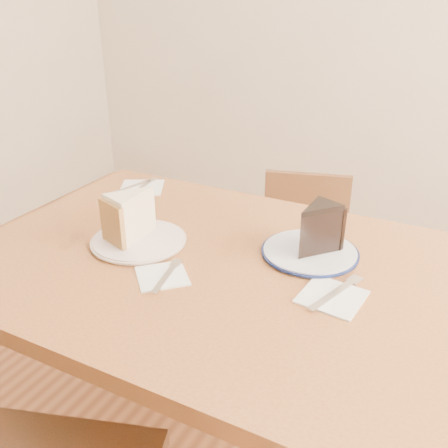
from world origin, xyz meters
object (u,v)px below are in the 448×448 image
Objects in this scene: plate_navy at (310,252)px; carrot_cake at (135,216)px; chair_far at (301,268)px; chocolate_cake at (315,232)px; table at (225,300)px; plate_cream at (139,241)px.

carrot_cake is at bearing -162.68° from plate_navy.
plate_navy is at bearing 93.37° from chair_far.
carrot_cake reaches higher than chair_far.
plate_navy is 2.07× the size of chocolate_cake.
chair_far is at bearing -48.78° from chocolate_cake.
chocolate_cake is (0.18, -0.50, 0.41)m from chair_far.
table is at bearing 57.86° from chocolate_cake.
plate_navy is at bearing 19.26° from plate_cream.
carrot_cake is (-0.25, 0.00, 0.16)m from table.
plate_navy is at bearing 39.33° from table.
table is at bearing 75.83° from chair_far.
carrot_cake reaches higher than plate_cream.
plate_navy reaches higher than table.
carrot_cake is (-0.40, -0.12, 0.06)m from plate_navy.
carrot_cake reaches higher than plate_navy.
carrot_cake and chocolate_cake have the same top height.
chocolate_cake is at bearing 35.26° from carrot_cake.
chair_far is 3.34× the size of plate_navy.
plate_navy is at bearing -10.06° from chocolate_cake.
plate_cream reaches higher than chair_far.
carrot_cake is at bearing 37.56° from chocolate_cake.
plate_cream is (-0.21, -0.63, 0.36)m from chair_far.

